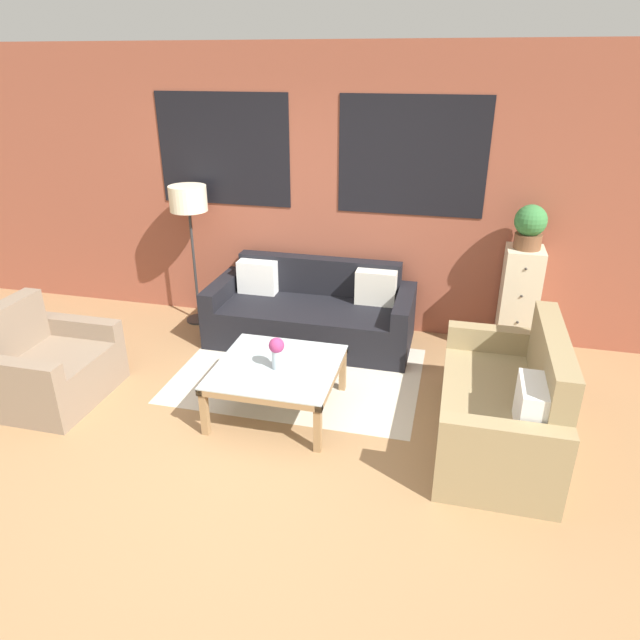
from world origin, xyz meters
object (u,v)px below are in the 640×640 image
object	(u,v)px
armchair_corner	(49,368)
drawer_cabinet	(518,302)
coffee_table	(277,372)
potted_plant	(530,226)
floor_lamp	(189,205)
settee_vintage	(504,408)
couch_dark	(312,314)
flower_vase	(277,350)

from	to	relation	value
armchair_corner	drawer_cabinet	xyz separation A→B (m)	(3.85, 1.82, 0.25)
coffee_table	potted_plant	distance (m)	2.63
floor_lamp	settee_vintage	bearing A→B (deg)	-25.91
armchair_corner	coffee_table	bearing A→B (deg)	7.64
armchair_corner	couch_dark	bearing A→B (deg)	40.58
couch_dark	coffee_table	distance (m)	1.34
couch_dark	flower_vase	bearing A→B (deg)	-86.68
armchair_corner	drawer_cabinet	world-z (taller)	drawer_cabinet
couch_dark	floor_lamp	world-z (taller)	floor_lamp
settee_vintage	drawer_cabinet	distance (m)	1.61
couch_dark	drawer_cabinet	distance (m)	2.01
coffee_table	flower_vase	distance (m)	0.22
flower_vase	settee_vintage	bearing A→B (deg)	0.42
coffee_table	potted_plant	xyz separation A→B (m)	(1.92, 1.56, 0.91)
potted_plant	flower_vase	world-z (taller)	potted_plant
floor_lamp	potted_plant	distance (m)	3.31
floor_lamp	flower_vase	bearing A→B (deg)	-47.50
floor_lamp	flower_vase	distance (m)	2.20
armchair_corner	potted_plant	size ratio (longest dim) A/B	2.35
settee_vintage	flower_vase	distance (m)	1.75
floor_lamp	armchair_corner	bearing A→B (deg)	-106.98
floor_lamp	couch_dark	bearing A→B (deg)	-6.77
potted_plant	couch_dark	bearing A→B (deg)	-173.67
potted_plant	armchair_corner	bearing A→B (deg)	-154.72
floor_lamp	potted_plant	world-z (taller)	floor_lamp
armchair_corner	potted_plant	world-z (taller)	potted_plant
potted_plant	coffee_table	bearing A→B (deg)	-140.89
couch_dark	drawer_cabinet	world-z (taller)	drawer_cabinet
armchair_corner	floor_lamp	xyz separation A→B (m)	(0.54, 1.76, 1.01)
couch_dark	potted_plant	xyz separation A→B (m)	(1.98, 0.22, 0.99)
coffee_table	flower_vase	xyz separation A→B (m)	(0.02, -0.04, 0.21)
couch_dark	armchair_corner	xyz separation A→B (m)	(-1.87, -1.60, -0.00)
coffee_table	floor_lamp	size ratio (longest dim) A/B	0.65
coffee_table	settee_vintage	bearing A→B (deg)	-0.95
settee_vintage	coffee_table	xyz separation A→B (m)	(-1.75, 0.03, 0.05)
floor_lamp	drawer_cabinet	bearing A→B (deg)	1.08
armchair_corner	drawer_cabinet	bearing A→B (deg)	25.28
couch_dark	floor_lamp	xyz separation A→B (m)	(-1.33, 0.16, 1.00)
couch_dark	armchair_corner	bearing A→B (deg)	-139.42
couch_dark	flower_vase	size ratio (longest dim) A/B	7.69
coffee_table	potted_plant	size ratio (longest dim) A/B	2.38
armchair_corner	drawer_cabinet	distance (m)	4.26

